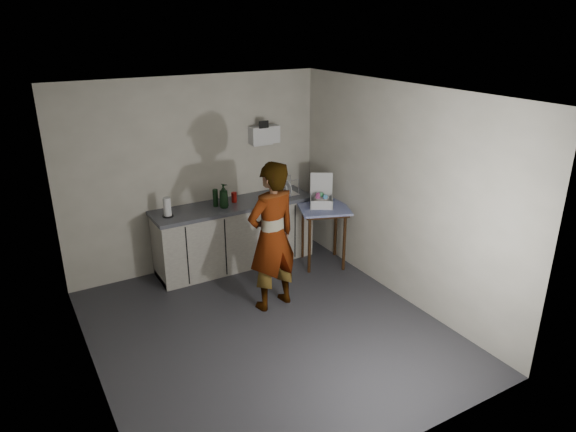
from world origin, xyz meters
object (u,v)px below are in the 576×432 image
dark_bottle (215,198)px  dish_rack (284,191)px  side_table (323,214)px  soap_bottle (224,196)px  standing_man (272,237)px  kitchen_counter (235,236)px  soda_can (234,197)px  paper_towel (167,208)px  bakery_box (321,199)px

dark_bottle → dish_rack: (1.02, -0.06, -0.06)m
side_table → soap_bottle: (-1.25, 0.52, 0.33)m
standing_man → dish_rack: standing_man is taller
kitchen_counter → standing_man: 1.34m
kitchen_counter → side_table: (1.07, -0.60, 0.32)m
soda_can → dish_rack: bearing=-7.2°
dark_bottle → dish_rack: bearing=-3.3°
soap_bottle → soda_can: size_ratio=2.35×
side_table → paper_towel: bearing=-175.3°
soap_bottle → soda_can: soap_bottle is taller
kitchen_counter → paper_towel: 1.10m
dish_rack → standing_man: bearing=-125.4°
side_table → soap_bottle: size_ratio=2.62×
side_table → paper_towel: size_ratio=3.41×
side_table → standing_man: bearing=-130.0°
standing_man → dark_bottle: 1.28m
soda_can → paper_towel: (-0.96, -0.08, 0.05)m
soap_bottle → dish_rack: bearing=2.4°
soda_can → dish_rack: dish_rack is taller
standing_man → dish_rack: bearing=-134.6°
soap_bottle → soda_can: 0.26m
bakery_box → soda_can: bearing=-177.3°
side_table → soda_can: 1.25m
soap_bottle → soda_can: (0.21, 0.13, -0.09)m
soda_can → dish_rack: 0.74m
standing_man → soap_bottle: standing_man is taller
side_table → dish_rack: size_ratio=2.39×
soda_can → paper_towel: 0.96m
kitchen_counter → dish_rack: dish_rack is taller
side_table → bakery_box: 0.21m
kitchen_counter → dark_bottle: dark_bottle is taller
side_table → bakery_box: size_ratio=1.98×
bakery_box → kitchen_counter: bearing=-174.5°
dark_bottle → paper_towel: (-0.67, -0.04, -0.00)m
kitchen_counter → bakery_box: (1.07, -0.54, 0.52)m
dish_rack → bakery_box: 0.58m
kitchen_counter → side_table: size_ratio=2.63×
side_table → soda_can: (-1.04, 0.65, 0.24)m
soap_bottle → dish_rack: size_ratio=0.91×
paper_towel → side_table: bearing=-16.0°
paper_towel → bakery_box: (1.99, -0.51, -0.08)m
soda_can → paper_towel: bearing=-175.4°
side_table → paper_towel: paper_towel is taller
side_table → dish_rack: bearing=139.2°
kitchen_counter → dark_bottle: 0.65m
soda_can → bakery_box: bakery_box is taller
kitchen_counter → dark_bottle: size_ratio=9.45×
soda_can → dish_rack: (0.74, -0.09, -0.01)m
kitchen_counter → soda_can: soda_can is taller
standing_man → paper_towel: size_ratio=7.21×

